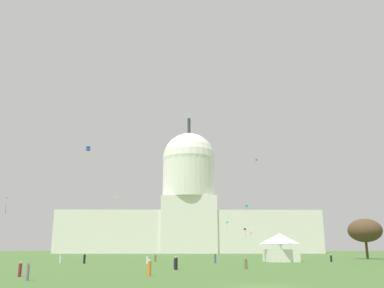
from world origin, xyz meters
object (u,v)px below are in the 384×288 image
object	(u,v)px
capitol_building	(189,209)
kite_violet_low	(245,230)
event_tent	(280,247)
kite_blue_mid	(88,149)
person_black_lawn_far_left	(176,264)
kite_turquoise_mid	(246,206)
kite_pink_low	(251,234)
kite_white_high	(122,178)
person_denim_front_right	(215,259)
person_navy_back_right	(175,263)
person_black_near_tent	(331,258)
person_grey_near_tree_east	(27,272)
kite_gold_low	(8,201)
kite_lime_low	(116,199)
kite_magenta_high	(256,160)
kite_red_low	(223,210)
person_olive_aisle_center	(155,258)
kite_cyan_low	(227,222)
person_olive_near_tree_west	(246,264)
tree_east_mid	(365,230)
person_maroon_mid_left	(20,270)
person_black_front_left	(84,259)
person_white_edge_west	(148,260)
person_white_mid_right	(61,259)

from	to	relation	value
capitol_building	kite_violet_low	world-z (taller)	capitol_building
event_tent	kite_blue_mid	size ratio (longest dim) A/B	3.27
person_black_lawn_far_left	kite_turquoise_mid	world-z (taller)	kite_turquoise_mid
kite_pink_low	kite_white_high	bearing A→B (deg)	41.88
person_denim_front_right	person_navy_back_right	bearing A→B (deg)	105.96
person_black_near_tent	kite_pink_low	size ratio (longest dim) A/B	0.48
person_grey_near_tree_east	kite_turquoise_mid	size ratio (longest dim) A/B	0.42
capitol_building	kite_violet_low	bearing A→B (deg)	-74.85
event_tent	kite_gold_low	distance (m)	55.16
kite_lime_low	kite_magenta_high	size ratio (longest dim) A/B	1.28
person_black_near_tent	person_denim_front_right	size ratio (longest dim) A/B	0.89
kite_lime_low	kite_red_low	bearing A→B (deg)	62.74
person_olive_aisle_center	kite_turquoise_mid	world-z (taller)	kite_turquoise_mid
person_black_near_tent	person_grey_near_tree_east	xyz separation A→B (m)	(-43.65, -48.53, -0.01)
kite_gold_low	kite_magenta_high	bearing A→B (deg)	-54.05
person_olive_aisle_center	kite_blue_mid	xyz separation A→B (m)	(-13.22, -9.40, 21.33)
kite_red_low	kite_gold_low	distance (m)	95.79
kite_white_high	kite_gold_low	bearing A→B (deg)	177.51
kite_cyan_low	kite_turquoise_mid	bearing A→B (deg)	39.02
person_olive_near_tree_west	person_black_near_tent	size ratio (longest dim) A/B	0.98
tree_east_mid	kite_cyan_low	size ratio (longest dim) A/B	3.20
person_black_near_tent	person_black_lawn_far_left	size ratio (longest dim) A/B	0.89
person_maroon_mid_left	kite_turquoise_mid	bearing A→B (deg)	84.44
capitol_building	person_maroon_mid_left	distance (m)	188.81
person_navy_back_right	tree_east_mid	bearing A→B (deg)	-139.01
person_olive_aisle_center	kite_lime_low	size ratio (longest dim) A/B	0.97
event_tent	kite_white_high	size ratio (longest dim) A/B	4.73
person_black_near_tent	kite_lime_low	distance (m)	47.66
person_olive_aisle_center	kite_magenta_high	size ratio (longest dim) A/B	1.25
person_black_lawn_far_left	kite_blue_mid	bearing A→B (deg)	152.51
kite_lime_low	person_navy_back_right	bearing A→B (deg)	-70.63
kite_cyan_low	person_black_near_tent	bearing A→B (deg)	-10.02
kite_violet_low	person_grey_near_tree_east	bearing A→B (deg)	-98.86
person_black_front_left	kite_turquoise_mid	bearing A→B (deg)	13.72
capitol_building	kite_gold_low	size ratio (longest dim) A/B	51.24
event_tent	person_black_near_tent	world-z (taller)	event_tent
person_olive_aisle_center	person_white_edge_west	size ratio (longest dim) A/B	0.93
kite_turquoise_mid	kite_pink_low	bearing A→B (deg)	-23.51
person_black_front_left	person_navy_back_right	distance (m)	25.84
person_olive_near_tree_west	kite_pink_low	xyz separation A→B (m)	(15.55, 92.24, 7.08)
capitol_building	event_tent	world-z (taller)	capitol_building
person_navy_back_right	kite_blue_mid	world-z (taller)	kite_blue_mid
person_white_edge_west	kite_white_high	size ratio (longest dim) A/B	1.01
capitol_building	kite_turquoise_mid	size ratio (longest dim) A/B	39.09
person_white_mid_right	person_olive_near_tree_west	bearing A→B (deg)	-35.92
person_black_near_tent	kite_magenta_high	distance (m)	123.48
person_white_mid_right	person_olive_aisle_center	bearing A→B (deg)	26.52
kite_blue_mid	person_navy_back_right	bearing A→B (deg)	86.62
person_maroon_mid_left	person_white_edge_west	world-z (taller)	person_white_edge_west
kite_blue_mid	kite_magenta_high	world-z (taller)	kite_magenta_high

